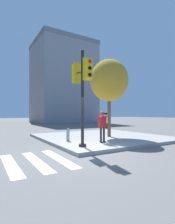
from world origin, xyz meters
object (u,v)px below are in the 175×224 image
(person_photographer, at_px, (103,124))
(fire_hydrant, at_px, (68,135))
(street_tree, at_px, (109,81))
(traffic_signal_pole, at_px, (82,84))

(person_photographer, height_order, fire_hydrant, person_photographer)
(street_tree, bearing_deg, fire_hydrant, -173.65)
(traffic_signal_pole, distance_m, fire_hydrant, 3.25)
(person_photographer, bearing_deg, street_tree, 44.12)
(street_tree, height_order, fire_hydrant, street_tree)
(fire_hydrant, bearing_deg, person_photographer, -45.98)
(street_tree, relative_size, fire_hydrant, 7.31)
(traffic_signal_pole, distance_m, street_tree, 4.25)
(traffic_signal_pole, xyz_separation_m, person_photographer, (1.58, 0.50, -1.94))
(traffic_signal_pole, relative_size, fire_hydrant, 6.36)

